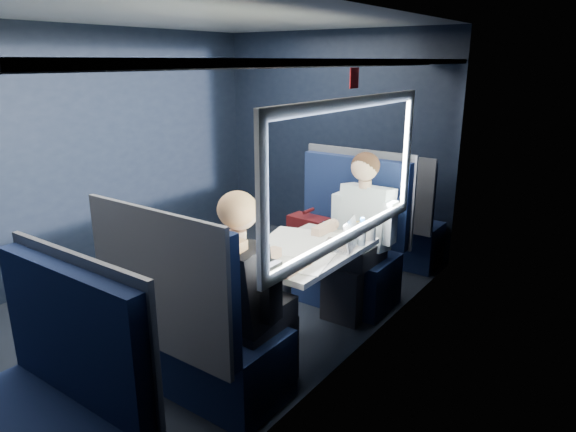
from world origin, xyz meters
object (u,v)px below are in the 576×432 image
Objects in this scene: seat_bay_far at (196,334)px; seat_bay_near at (340,249)px; table at (303,258)px; man at (360,227)px; cup at (371,233)px; bottle_small at (362,233)px; woman at (245,287)px; seat_row_front at (388,224)px; seat_row_back at (52,419)px; laptop at (344,240)px.

seat_bay_near is at bearing 90.43° from seat_bay_far.
man is (0.07, 0.70, 0.06)m from table.
cup reaches higher than table.
woman is at bearing -102.99° from bottle_small.
seat_row_front is 1.50m from cup.
seat_row_back is at bearing -90.00° from seat_bay_far.
laptop is (0.41, -1.63, 0.39)m from seat_row_front.
man reaches higher than seat_row_back.
seat_bay_far is (0.01, -1.74, -0.01)m from seat_bay_near.
woman is at bearing -84.55° from table.
cup is at bearing 90.00° from bottle_small.
seat_row_front reaches higher than cup.
woman reaches higher than seat_bay_near.
table is 0.86× the size of seat_row_back.
man reaches higher than laptop.
seat_row_front is at bearing 109.33° from cup.
seat_row_front is 1.00× the size of seat_row_back.
man is 1.41m from woman.
seat_bay_far reaches higher than bottle_small.
seat_bay_far reaches higher than laptop.
seat_row_back is 1.16m from woman.
seat_row_front is 11.69× the size of cup.
seat_bay_far is 0.95× the size of woman.
man is (0.25, 1.57, 0.30)m from seat_bay_far.
woman is 6.53× the size of bottle_small.
man reaches higher than bottle_small.
seat_bay_near is 0.91m from laptop.
woman is 1.16m from cup.
table is 1.82m from seat_row_front.
seat_row_front is 2.54m from woman.
woman is at bearing 77.07° from seat_row_back.
man is at bearing 130.32° from cup.
laptop is at bearing 35.22° from table.
man is 3.96× the size of laptop.
cup is (-0.00, 0.14, -0.04)m from bottle_small.
man is at bearing 80.97° from seat_bay_far.
man is (0.25, 2.50, 0.31)m from seat_row_back.
laptop is at bearing 78.13° from seat_row_back.
bottle_small is at bearing -72.33° from seat_row_front.
seat_row_back is (0.01, -2.67, -0.01)m from seat_bay_near.
bottle_small reaches higher than table.
seat_row_back reaches higher than bottle_small.
bottle_small reaches higher than cup.
laptop is at bearing 68.34° from seat_bay_far.
table is 0.54m from cup.
seat_bay_far is at bearing -99.03° from man.
table is at bearing -144.78° from laptop.
cup is at bearing 75.59° from laptop.
seat_row_front is 1.73m from laptop.
table is at bearing -95.52° from man.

